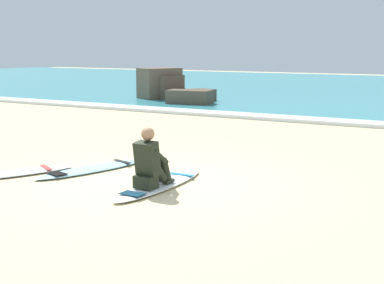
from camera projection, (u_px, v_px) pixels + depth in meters
name	position (u px, v px, depth m)	size (l,w,h in m)	color
ground_plane	(155.00, 184.00, 9.10)	(80.00, 80.00, 0.00)	beige
breaking_foam	(316.00, 120.00, 16.55)	(80.00, 0.90, 0.11)	white
surfboard_main	(160.00, 185.00, 8.88)	(0.55, 2.43, 0.08)	white
surfer_seated	(150.00, 164.00, 8.57)	(0.37, 0.70, 0.95)	black
surfboard_spare_near	(93.00, 169.00, 10.07)	(1.11, 2.44, 0.08)	#9ED1E5
surfboard_spare_far	(10.00, 173.00, 9.68)	(1.52, 2.28, 0.08)	silver
rock_outcrop_distant	(174.00, 90.00, 22.68)	(3.99, 2.89, 1.37)	#756656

